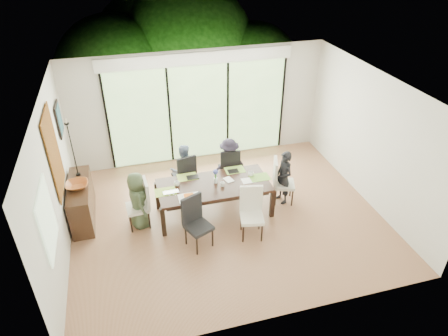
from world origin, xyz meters
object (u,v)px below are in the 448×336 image
object	(u,v)px
table_top	(214,186)
vase	(216,180)
person_far_right	(229,164)
chair_far_left	(184,173)
laptop	(171,193)
chair_near_left	(199,224)
bowl	(77,185)
chair_left_end	(137,204)
person_far_left	(184,170)
cup_a	(177,184)
sideboard	(82,201)
person_right_end	(284,177)
cup_c	(251,174)
person_left_end	(138,200)
cup_b	(223,184)
chair_far_right	(229,166)
chair_right_end	(284,181)

from	to	relation	value
table_top	vase	xyz separation A→B (m)	(0.05, 0.05, 0.08)
person_far_right	chair_far_left	bearing A→B (deg)	-14.94
chair_far_left	laptop	xyz separation A→B (m)	(-0.40, -0.95, 0.19)
chair_near_left	bowl	bearing A→B (deg)	124.12
chair_left_end	laptop	size ratio (longest dim) A/B	3.33
table_top	chair_near_left	bearing A→B (deg)	-119.89
person_far_left	cup_a	world-z (taller)	person_far_left
chair_near_left	sideboard	xyz separation A→B (m)	(-2.04, 1.39, -0.10)
chair_near_left	person_far_left	bearing A→B (deg)	64.78
vase	chair_far_left	bearing A→B (deg)	122.01
table_top	sideboard	distance (m)	2.61
person_far_right	vase	size ratio (longest dim) A/B	10.75
vase	person_right_end	bearing A→B (deg)	-2.00
vase	chair_left_end	bearing A→B (deg)	-178.15
laptop	cup_c	world-z (taller)	cup_c
cup_a	chair_left_end	bearing A→B (deg)	-169.38
chair_far_left	person_left_end	bearing A→B (deg)	26.49
chair_far_left	sideboard	size ratio (longest dim) A/B	0.71
person_right_end	cup_a	xyz separation A→B (m)	(-2.18, 0.15, 0.14)
chair_left_end	person_far_left	xyz separation A→B (m)	(1.05, 0.83, 0.09)
sideboard	bowl	xyz separation A→B (m)	(0.00, -0.10, 0.45)
person_far_left	cup_a	distance (m)	0.74
chair_near_left	cup_b	size ratio (longest dim) A/B	11.00
chair_far_right	vase	size ratio (longest dim) A/B	9.17
chair_right_end	laptop	size ratio (longest dim) A/B	3.33
chair_right_end	vase	xyz separation A→B (m)	(-1.45, 0.05, 0.24)
person_far_right	sideboard	size ratio (longest dim) A/B	0.83
chair_left_end	laptop	distance (m)	0.69
chair_left_end	chair_near_left	bearing A→B (deg)	45.67
bowl	table_top	bearing A→B (deg)	-9.46
laptop	bowl	bearing A→B (deg)	160.74
cup_a	sideboard	size ratio (longest dim) A/B	0.08
person_far_left	bowl	xyz separation A→B (m)	(-2.09, -0.41, 0.26)
person_far_left	cup_c	xyz separation A→B (m)	(1.25, -0.73, 0.14)
vase	cup_b	xyz separation A→B (m)	(0.10, -0.15, -0.01)
chair_far_right	bowl	world-z (taller)	chair_far_right
table_top	chair_right_end	bearing A→B (deg)	0.00
table_top	person_left_end	size ratio (longest dim) A/B	1.86
bowl	chair_right_end	bearing A→B (deg)	-5.98
chair_near_left	laptop	world-z (taller)	chair_near_left
person_right_end	laptop	size ratio (longest dim) A/B	3.91
chair_right_end	person_left_end	distance (m)	2.98
sideboard	chair_far_left	bearing A→B (deg)	8.88
chair_far_right	sideboard	bearing A→B (deg)	12.66
chair_far_left	bowl	bearing A→B (deg)	-1.51
chair_right_end	chair_far_left	world-z (taller)	same
person_left_end	cup_a	world-z (taller)	person_left_end
chair_far_right	person_right_end	bearing A→B (deg)	144.20
chair_far_left	cup_c	size ratio (longest dim) A/B	8.87
table_top	cup_c	xyz separation A→B (m)	(0.80, 0.10, 0.07)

